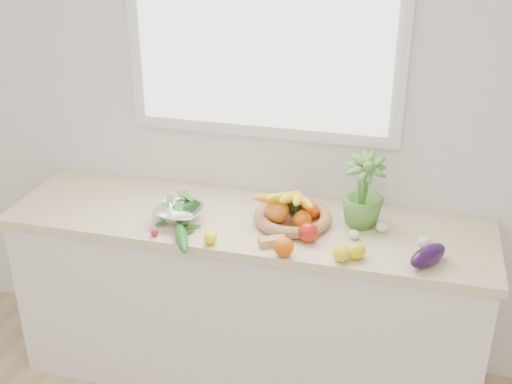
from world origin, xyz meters
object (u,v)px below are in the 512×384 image
(apple, at_px, (308,232))
(cucumber, at_px, (181,236))
(potted_herb, at_px, (363,191))
(colander_with_spinach, at_px, (179,210))
(fruit_basket, at_px, (292,213))
(eggplant, at_px, (428,256))

(apple, bearing_deg, cucumber, -164.70)
(potted_herb, bearing_deg, apple, -133.41)
(colander_with_spinach, bearing_deg, fruit_basket, 13.50)
(apple, relative_size, potted_herb, 0.26)
(fruit_basket, bearing_deg, potted_herb, 12.56)
(apple, height_order, potted_herb, potted_herb)
(fruit_basket, relative_size, colander_with_spinach, 1.87)
(apple, relative_size, fruit_basket, 0.21)
(apple, xyz_separation_m, fruit_basket, (-0.10, 0.15, 0.01))
(fruit_basket, distance_m, colander_with_spinach, 0.51)
(fruit_basket, bearing_deg, cucumber, -145.55)
(cucumber, height_order, colander_with_spinach, colander_with_spinach)
(eggplant, xyz_separation_m, colander_with_spinach, (-1.10, 0.09, 0.02))
(eggplant, relative_size, potted_herb, 0.61)
(fruit_basket, bearing_deg, apple, -55.24)
(apple, xyz_separation_m, colander_with_spinach, (-0.60, 0.03, 0.02))
(cucumber, relative_size, potted_herb, 0.83)
(apple, bearing_deg, eggplant, -6.72)
(fruit_basket, xyz_separation_m, colander_with_spinach, (-0.50, -0.12, 0.01))
(apple, bearing_deg, potted_herb, 46.59)
(cucumber, height_order, potted_herb, potted_herb)
(apple, distance_m, cucumber, 0.55)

